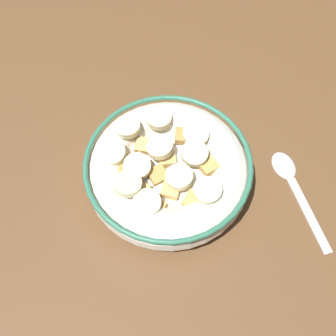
{
  "coord_description": "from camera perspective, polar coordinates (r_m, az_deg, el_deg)",
  "views": [
    {
      "loc": [
        13.12,
        -14.35,
        38.38
      ],
      "look_at": [
        0.0,
        0.0,
        3.0
      ],
      "focal_mm": 37.75,
      "sensor_mm": 36.0,
      "label": 1
    }
  ],
  "objects": [
    {
      "name": "ground_plane",
      "position": [
        0.44,
        0.0,
        -2.51
      ],
      "size": [
        114.12,
        114.12,
        2.0
      ],
      "primitive_type": "cube",
      "color": "brown"
    },
    {
      "name": "cereal_bowl",
      "position": [
        0.41,
        -0.07,
        -0.25
      ],
      "size": [
        18.92,
        18.92,
        5.8
      ],
      "color": "silver",
      "rests_on": "ground_plane"
    },
    {
      "name": "spoon",
      "position": [
        0.45,
        19.26,
        -1.44
      ],
      "size": [
        12.46,
        8.7,
        0.8
      ],
      "color": "silver",
      "rests_on": "ground_plane"
    }
  ]
}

